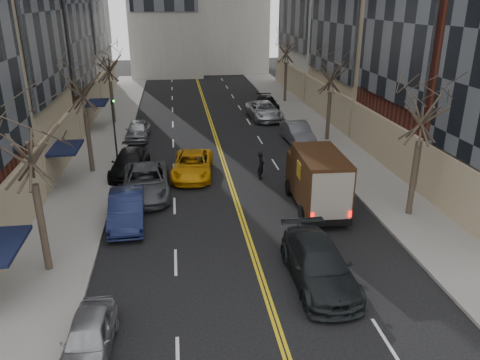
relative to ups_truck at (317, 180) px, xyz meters
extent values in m
cube|color=slate|center=(-13.20, 14.33, -1.58)|extent=(4.00, 66.00, 0.15)
cube|color=slate|center=(4.80, 14.33, -1.58)|extent=(4.00, 66.00, 0.15)
cube|color=black|center=(-14.20, 5.33, 0.75)|extent=(2.00, 3.00, 0.15)
cube|color=black|center=(-15.10, 5.33, -0.30)|extent=(0.20, 3.00, 2.50)
cube|color=black|center=(-14.20, 18.33, 0.75)|extent=(2.00, 3.00, 0.15)
cube|color=black|center=(-15.10, 18.33, -0.30)|extent=(0.20, 3.00, 2.50)
cylinder|color=#382D23|center=(-13.00, -4.67, 0.41)|extent=(0.30, 0.30, 3.83)
cylinder|color=#382D23|center=(-13.00, 7.33, 0.52)|extent=(0.30, 0.30, 4.05)
cylinder|color=#382D23|center=(-13.00, 20.33, 0.34)|extent=(0.30, 0.30, 3.69)
cylinder|color=#382D23|center=(4.60, -1.67, 0.48)|extent=(0.30, 0.30, 3.96)
cylinder|color=#382D23|center=(4.60, 12.33, 0.39)|extent=(0.30, 0.30, 3.78)
cylinder|color=#382D23|center=(4.60, 27.33, 0.57)|extent=(0.30, 0.30, 4.14)
cylinder|color=black|center=(-11.60, 9.33, 0.40)|extent=(0.12, 0.12, 3.80)
imported|color=black|center=(-11.60, 9.33, 2.75)|extent=(0.15, 0.18, 0.90)
sphere|color=#0CE526|center=(-11.45, 9.23, 2.70)|extent=(0.14, 0.14, 0.14)
cube|color=black|center=(0.00, 0.00, -1.14)|extent=(2.29, 6.06, 0.28)
cube|color=black|center=(0.08, 2.20, -0.20)|extent=(2.26, 1.67, 1.97)
cube|color=black|center=(-0.02, -0.52, 0.22)|extent=(2.42, 4.67, 2.81)
cube|color=black|center=(-0.11, -2.88, -1.14)|extent=(2.16, 0.25, 0.28)
cube|color=red|center=(-1.05, -2.86, -0.71)|extent=(0.17, 0.06, 0.33)
cube|color=red|center=(0.82, -2.94, -0.71)|extent=(0.17, 0.06, 0.33)
cube|color=gold|center=(-1.16, -0.43, 0.78)|extent=(0.07, 0.84, 0.84)
cube|color=gold|center=(1.12, -0.51, 0.78)|extent=(0.07, 0.84, 0.84)
cylinder|color=black|center=(-1.03, 2.00, -1.20)|extent=(0.30, 0.91, 0.90)
cylinder|color=black|center=(1.18, 1.92, -1.20)|extent=(0.30, 0.91, 0.90)
cylinder|color=black|center=(-1.16, -1.55, -1.20)|extent=(0.30, 0.91, 0.90)
cylinder|color=black|center=(1.04, -1.63, -1.20)|extent=(0.30, 0.91, 0.90)
imported|color=black|center=(-1.96, -7.00, -0.84)|extent=(2.30, 5.61, 1.62)
cube|color=black|center=(-1.96, -6.19, -0.17)|extent=(0.13, 0.04, 0.09)
cube|color=blue|center=(-1.96, -6.22, -0.17)|extent=(0.10, 0.01, 0.06)
imported|color=orange|center=(-6.47, 5.89, -0.91)|extent=(3.07, 5.60, 1.49)
imported|color=black|center=(-2.20, 4.73, -0.75)|extent=(0.61, 0.76, 1.80)
imported|color=#9B9DA3|center=(-10.50, -9.96, -1.00)|extent=(1.66, 3.85, 1.29)
imported|color=#121A3B|center=(-10.08, -0.50, -0.85)|extent=(1.93, 4.96, 1.61)
imported|color=#46484D|center=(-9.30, 3.14, -0.84)|extent=(2.88, 5.94, 1.63)
imported|color=black|center=(-10.50, 6.83, -0.89)|extent=(2.61, 5.40, 1.51)
imported|color=#96989D|center=(-10.50, 15.01, -0.90)|extent=(2.00, 4.47, 1.49)
imported|color=#494A50|center=(2.10, 12.20, -0.85)|extent=(1.89, 4.94, 1.61)
imported|color=#B4B8BD|center=(0.90, 20.22, -0.85)|extent=(3.06, 5.97, 1.61)
imported|color=black|center=(2.10, 24.48, -1.01)|extent=(1.87, 4.41, 1.27)
camera|label=1|loc=(-7.35, -22.65, 9.20)|focal=35.00mm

